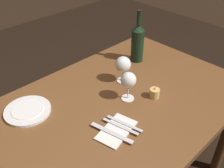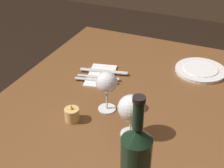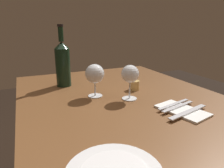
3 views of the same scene
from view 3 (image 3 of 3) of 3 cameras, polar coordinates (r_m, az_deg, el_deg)
dining_table at (r=0.93m, az=4.67°, el=-10.02°), size 1.30×0.90×0.74m
wine_glass_left at (r=0.89m, az=5.04°, el=2.57°), size 0.08×0.08×0.15m
wine_glass_right at (r=0.93m, az=-4.82°, el=2.69°), size 0.09×0.09×0.15m
wine_bottle at (r=1.12m, az=-13.55°, el=5.70°), size 0.08×0.08×0.32m
votive_candle at (r=1.05m, az=6.19°, el=-0.41°), size 0.05×0.05×0.07m
folded_napkin at (r=0.84m, az=18.95°, el=-6.98°), size 0.21×0.15×0.01m
fork_inner at (r=0.85m, az=17.86°, el=-6.01°), size 0.05×0.18×0.00m
fork_outer at (r=0.87m, az=16.78°, el=-5.46°), size 0.05×0.18×0.00m
table_knife at (r=0.82m, az=20.41°, el=-7.28°), size 0.07×0.21×0.00m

